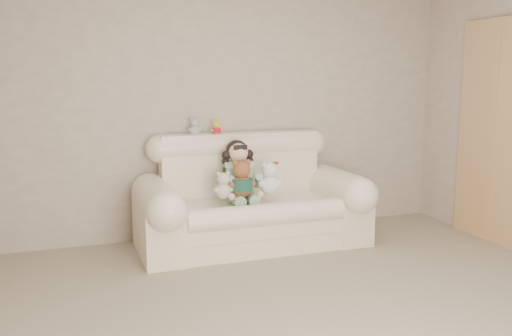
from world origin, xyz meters
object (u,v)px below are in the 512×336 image
(sofa, at_px, (252,191))
(white_cat, at_px, (269,175))
(cream_teddy, at_px, (223,183))
(seated_child, at_px, (238,170))
(brown_teddy, at_px, (241,175))

(sofa, height_order, white_cat, sofa)
(sofa, bearing_deg, cream_teddy, -157.43)
(sofa, distance_m, cream_teddy, 0.37)
(cream_teddy, bearing_deg, white_cat, -13.59)
(seated_child, bearing_deg, cream_teddy, -132.93)
(sofa, xyz_separation_m, white_cat, (0.13, -0.11, 0.17))
(brown_teddy, xyz_separation_m, white_cat, (0.28, 0.02, -0.02))
(seated_child, distance_m, white_cat, 0.30)
(sofa, bearing_deg, seated_child, 144.48)
(sofa, height_order, seated_child, sofa)
(white_cat, xyz_separation_m, cream_teddy, (-0.45, -0.03, -0.04))
(brown_teddy, relative_size, white_cat, 1.09)
(sofa, xyz_separation_m, seated_child, (-0.11, 0.08, 0.19))
(seated_child, distance_m, brown_teddy, 0.21)
(seated_child, height_order, cream_teddy, seated_child)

